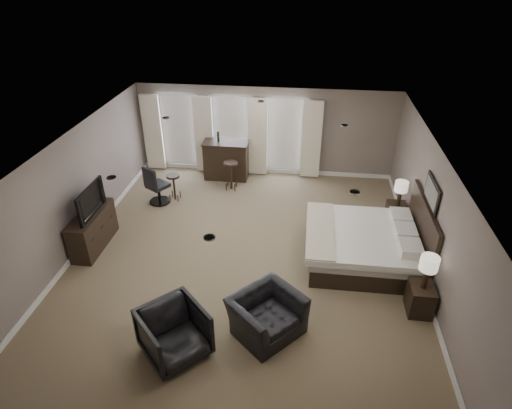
# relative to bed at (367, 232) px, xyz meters

# --- Properties ---
(room) EXTENTS (7.60, 8.60, 2.64)m
(room) POSITION_rel_bed_xyz_m (-2.58, -0.17, 0.56)
(room) COLOR brown
(room) RESTS_ON ground
(window_bay) EXTENTS (5.25, 0.20, 2.30)m
(window_bay) POSITION_rel_bed_xyz_m (-3.58, 3.94, 0.46)
(window_bay) COLOR silver
(window_bay) RESTS_ON room
(bed) EXTENTS (2.33, 2.23, 1.48)m
(bed) POSITION_rel_bed_xyz_m (0.00, 0.00, 0.00)
(bed) COLOR silver
(bed) RESTS_ON ground
(nightstand_near) EXTENTS (0.44, 0.54, 0.59)m
(nightstand_near) POSITION_rel_bed_xyz_m (0.89, -1.45, -0.45)
(nightstand_near) COLOR black
(nightstand_near) RESTS_ON ground
(nightstand_far) EXTENTS (0.45, 0.55, 0.60)m
(nightstand_far) POSITION_rel_bed_xyz_m (0.89, 1.45, -0.44)
(nightstand_far) COLOR black
(nightstand_far) RESTS_ON ground
(lamp_near) EXTENTS (0.33, 0.33, 0.68)m
(lamp_near) POSITION_rel_bed_xyz_m (0.89, -1.45, 0.18)
(lamp_near) COLOR beige
(lamp_near) RESTS_ON nightstand_near
(lamp_far) EXTENTS (0.31, 0.31, 0.63)m
(lamp_far) POSITION_rel_bed_xyz_m (0.89, 1.45, 0.18)
(lamp_far) COLOR beige
(lamp_far) RESTS_ON nightstand_far
(wall_art) EXTENTS (0.04, 0.96, 0.56)m
(wall_art) POSITION_rel_bed_xyz_m (1.12, -0.00, 1.01)
(wall_art) COLOR slate
(wall_art) RESTS_ON room
(dresser) EXTENTS (0.48, 1.49, 0.86)m
(dresser) POSITION_rel_bed_xyz_m (-6.03, -0.22, -0.31)
(dresser) COLOR black
(dresser) RESTS_ON ground
(tv) EXTENTS (0.67, 1.16, 0.15)m
(tv) POSITION_rel_bed_xyz_m (-6.03, -0.22, 0.20)
(tv) COLOR black
(tv) RESTS_ON dresser
(armchair_near) EXTENTS (1.33, 1.35, 1.01)m
(armchair_near) POSITION_rel_bed_xyz_m (-1.88, -2.29, -0.24)
(armchair_near) COLOR black
(armchair_near) RESTS_ON ground
(armchair_far) EXTENTS (1.33, 1.33, 1.00)m
(armchair_far) POSITION_rel_bed_xyz_m (-3.33, -2.95, -0.24)
(armchair_far) COLOR black
(armchair_far) RESTS_ON ground
(bar_counter) EXTENTS (1.30, 0.68, 1.14)m
(bar_counter) POSITION_rel_bed_xyz_m (-3.67, 3.57, -0.17)
(bar_counter) COLOR black
(bar_counter) RESTS_ON ground
(bar_stool_left) EXTENTS (0.44, 0.44, 0.73)m
(bar_stool_left) POSITION_rel_bed_xyz_m (-4.83, 2.08, -0.38)
(bar_stool_left) COLOR black
(bar_stool_left) RESTS_ON ground
(bar_stool_right) EXTENTS (0.45, 0.45, 0.83)m
(bar_stool_right) POSITION_rel_bed_xyz_m (-3.41, 2.87, -0.33)
(bar_stool_right) COLOR black
(bar_stool_right) RESTS_ON ground
(desk_chair) EXTENTS (0.76, 0.76, 1.08)m
(desk_chair) POSITION_rel_bed_xyz_m (-5.20, 1.88, -0.20)
(desk_chair) COLOR black
(desk_chair) RESTS_ON ground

